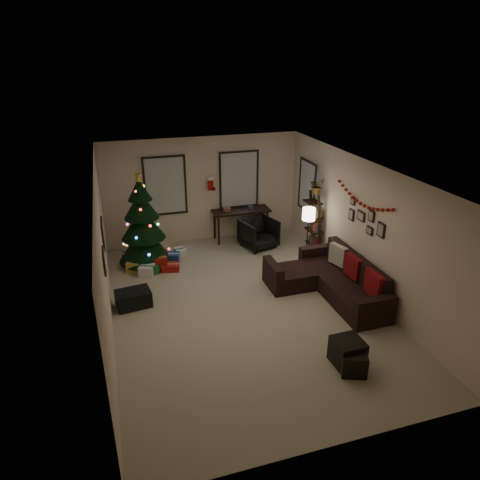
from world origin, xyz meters
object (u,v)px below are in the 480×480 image
christmas_tree (143,227)px  desk (241,213)px  bookshelf (315,226)px  desk_chair (259,233)px  sofa (331,281)px

christmas_tree → desk: bearing=17.0°
desk → bookshelf: (1.37, -1.52, 0.06)m
christmas_tree → desk: size_ratio=1.50×
desk_chair → bookshelf: bookshelf is taller
christmas_tree → desk_chair: (2.85, 0.14, -0.56)m
sofa → desk_chair: bearing=104.4°
sofa → bookshelf: (0.44, 1.73, 0.51)m
christmas_tree → sofa: size_ratio=0.89×
sofa → desk_chair: 2.68m
christmas_tree → sofa: christmas_tree is taller
christmas_tree → sofa: bearing=-35.0°
sofa → bookshelf: bookshelf is taller
sofa → bookshelf: bearing=75.8°
christmas_tree → desk: 2.71m
christmas_tree → desk_chair: 2.90m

